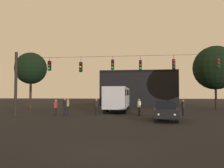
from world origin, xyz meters
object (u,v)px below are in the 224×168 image
Objects in this scene: pedestrian_crossing_center at (68,105)px; tree_left_silhouette at (31,68)px; car_near_right at (165,111)px; pedestrian_crossing_right at (56,107)px; tree_behind_building at (215,68)px; city_bus at (118,96)px; pedestrian_trailing at (183,107)px; pedestrian_far_side at (139,106)px; pedestrian_crossing_left at (65,106)px; pedestrian_near_bus at (96,106)px.

tree_left_silhouette is at bearing 134.90° from pedestrian_crossing_center.
tree_left_silhouette is (-18.10, 12.76, 5.17)m from car_near_right.
tree_behind_building is (19.11, 12.98, 5.09)m from pedestrian_crossing_right.
city_bus is 9.64m from pedestrian_crossing_right.
pedestrian_trailing is 0.95× the size of pedestrian_far_side.
car_near_right is at bearing -14.17° from pedestrian_crossing_right.
car_near_right is at bearing -35.19° from tree_left_silhouette.
pedestrian_crossing_left is 1.10× the size of pedestrian_trailing.
pedestrian_crossing_center is at bearing 91.88° from pedestrian_crossing_left.
car_near_right is 10.66m from pedestrian_crossing_right.
pedestrian_near_bus is at bearing -10.26° from pedestrian_crossing_center.
pedestrian_crossing_right is 4.01m from pedestrian_near_bus.
pedestrian_crossing_left is 0.92m from pedestrian_crossing_right.
car_near_right is at bearing -18.26° from pedestrian_crossing_left.
pedestrian_near_bus is (3.13, 0.54, -0.05)m from pedestrian_crossing_left.
tree_left_silhouette reaches higher than city_bus.
pedestrian_trailing is (11.89, 0.32, -0.10)m from pedestrian_crossing_center.
car_near_right is at bearing -64.86° from city_bus.
pedestrian_crossing_left reaches higher than car_near_right.
pedestrian_trailing is (11.86, 1.43, -0.11)m from pedestrian_crossing_left.
pedestrian_near_bus reaches higher than pedestrian_trailing.
city_bus is 1.20× the size of tree_behind_building.
pedestrian_crossing_right reaches higher than pedestrian_trailing.
pedestrian_crossing_right is (-0.72, -0.56, -0.10)m from pedestrian_crossing_left.
pedestrian_crossing_left is (-9.61, 3.17, 0.21)m from car_near_right.
tree_behind_building reaches higher than pedestrian_near_bus.
car_near_right is 2.51× the size of pedestrian_crossing_left.
city_bus reaches higher than pedestrian_crossing_right.
tree_behind_building is at bearing 34.04° from pedestrian_crossing_left.
tree_behind_building is (10.94, 11.61, 5.04)m from pedestrian_far_side.
pedestrian_crossing_right is (-5.39, -7.93, -0.96)m from city_bus.
pedestrian_near_bus is 8.77m from pedestrian_trailing.
pedestrian_crossing_left is 1.09× the size of pedestrian_crossing_right.
city_bus is 7.19m from pedestrian_far_side.
car_near_right is at bearing -29.79° from pedestrian_near_bus.
car_near_right is 2.74× the size of pedestrian_crossing_right.
pedestrian_crossing_left is 22.74m from tree_behind_building.
city_bus is 6.53× the size of pedestrian_near_bus.
pedestrian_near_bus is at bearing 9.74° from pedestrian_crossing_left.
pedestrian_far_side is at bearing -171.90° from pedestrian_trailing.
pedestrian_crossing_left is 13.74m from tree_left_silhouette.
tree_left_silhouette reaches higher than pedestrian_crossing_right.
tree_behind_building is (13.72, 5.05, 4.13)m from city_bus.
tree_left_silhouette is 27.02m from tree_behind_building.
pedestrian_near_bus is 0.18× the size of tree_behind_building.
pedestrian_near_bus is (3.17, -0.57, -0.04)m from pedestrian_crossing_center.
pedestrian_far_side is (2.79, -6.57, -0.91)m from city_bus.
pedestrian_trailing is at bearing 63.96° from car_near_right.
tree_left_silhouette is at bearing 144.81° from car_near_right.
tree_behind_building is at bearing 20.19° from city_bus.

